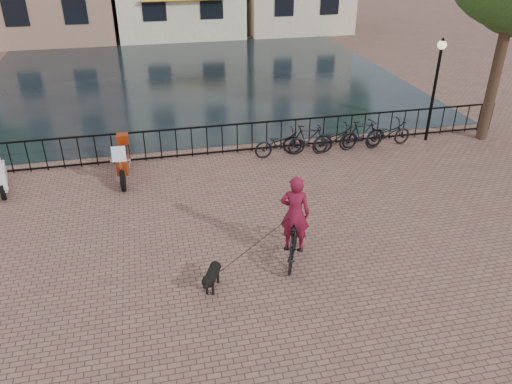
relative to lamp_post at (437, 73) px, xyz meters
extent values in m
plane|color=brown|center=(-7.20, -7.60, -2.38)|extent=(100.00, 100.00, 0.00)
plane|color=black|center=(-7.20, 9.70, -2.38)|extent=(20.00, 20.00, 0.00)
cube|color=black|center=(-7.20, 0.40, -1.38)|extent=(20.00, 0.05, 0.05)
cube|color=black|center=(-7.20, 0.40, -2.30)|extent=(20.00, 0.05, 0.05)
cube|color=gold|center=(-6.70, 17.70, 0.22)|extent=(5.00, 0.60, 0.15)
cylinder|color=black|center=(2.00, -0.30, 0.42)|extent=(0.36, 0.36, 5.60)
cylinder|color=black|center=(0.00, 0.00, -0.78)|extent=(0.10, 0.10, 3.20)
sphere|color=beige|center=(0.00, 0.00, 0.92)|extent=(0.30, 0.30, 0.30)
imported|color=black|center=(-6.60, -5.79, -1.83)|extent=(1.17, 1.87, 1.09)
imported|color=maroon|center=(-6.60, -5.79, -0.97)|extent=(0.92, 0.77, 2.13)
imported|color=black|center=(-5.40, -0.20, -1.93)|extent=(1.75, 0.70, 0.90)
imported|color=black|center=(-4.45, -0.20, -1.88)|extent=(1.72, 0.71, 1.00)
imported|color=black|center=(-3.50, -0.20, -1.93)|extent=(1.79, 0.88, 0.90)
imported|color=black|center=(-2.55, -0.20, -1.88)|extent=(1.70, 0.64, 1.00)
imported|color=black|center=(-1.60, -0.20, -1.93)|extent=(1.78, 0.81, 0.90)
camera|label=1|loc=(-9.48, -14.64, 4.43)|focal=35.00mm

